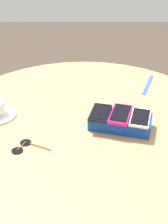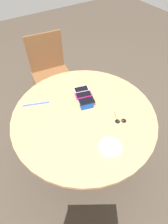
{
  "view_description": "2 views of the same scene",
  "coord_description": "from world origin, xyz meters",
  "views": [
    {
      "loc": [
        -0.0,
        1.02,
        1.35
      ],
      "look_at": [
        0.0,
        0.0,
        0.73
      ],
      "focal_mm": 50.0,
      "sensor_mm": 36.0,
      "label": 1
    },
    {
      "loc": [
        0.74,
        -0.46,
        1.75
      ],
      "look_at": [
        0.0,
        0.0,
        0.73
      ],
      "focal_mm": 28.0,
      "sensor_mm": 36.0,
      "label": 2
    }
  ],
  "objects": [
    {
      "name": "phone_black",
      "position": [
        -0.06,
        0.06,
        0.77
      ],
      "size": [
        0.09,
        0.13,
        0.01
      ],
      "color": "black",
      "rests_on": "phone_box"
    },
    {
      "name": "phone_magenta",
      "position": [
        -0.13,
        0.08,
        0.77
      ],
      "size": [
        0.1,
        0.15,
        0.01
      ],
      "color": "#D11975",
      "rests_on": "phone_box"
    },
    {
      "name": "lanyard_strap",
      "position": [
        -0.29,
        -0.27,
        0.71
      ],
      "size": [
        0.09,
        0.21,
        0.0
      ],
      "primitive_type": "cube",
      "rotation": [
        0.0,
        0.0,
        1.22
      ],
      "color": "blue",
      "rests_on": "round_table"
    },
    {
      "name": "chair_near_window",
      "position": [
        -0.94,
        0.13,
        0.46
      ],
      "size": [
        0.49,
        0.49,
        0.88
      ],
      "color": "brown",
      "rests_on": "ground_plane"
    },
    {
      "name": "saucer",
      "position": [
        0.34,
        -0.01,
        0.72
      ],
      "size": [
        0.16,
        0.16,
        0.01
      ],
      "primitive_type": "cylinder",
      "color": "silver",
      "rests_on": "round_table"
    },
    {
      "name": "round_table",
      "position": [
        0.0,
        0.0,
        0.61
      ],
      "size": [
        1.12,
        1.12,
        0.71
      ],
      "color": "#2D2D2D",
      "rests_on": "ground_plane"
    },
    {
      "name": "sunglasses",
      "position": [
        0.2,
        0.19,
        0.71
      ],
      "size": [
        0.13,
        0.08,
        0.01
      ],
      "color": "black",
      "rests_on": "round_table"
    },
    {
      "name": "coffee_cup",
      "position": [
        0.34,
        -0.01,
        0.75
      ],
      "size": [
        0.08,
        0.1,
        0.05
      ],
      "color": "silver",
      "rests_on": "saucer"
    },
    {
      "name": "phone_white",
      "position": [
        -0.2,
        0.1,
        0.77
      ],
      "size": [
        0.1,
        0.13,
        0.01
      ],
      "color": "silver",
      "rests_on": "phone_box"
    },
    {
      "name": "phone_box",
      "position": [
        -0.13,
        0.08,
        0.74
      ],
      "size": [
        0.24,
        0.15,
        0.05
      ],
      "color": "#0F42AD",
      "rests_on": "round_table"
    },
    {
      "name": "ground_plane",
      "position": [
        0.0,
        0.0,
        0.0
      ],
      "size": [
        8.0,
        8.0,
        0.0
      ],
      "primitive_type": "plane",
      "color": "#42382D"
    }
  ]
}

